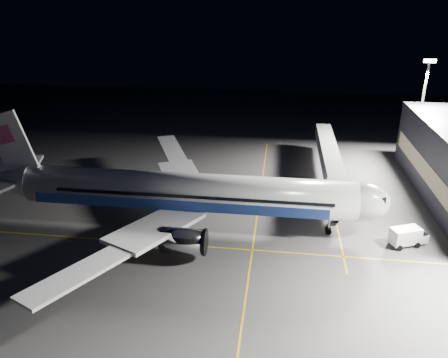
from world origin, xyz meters
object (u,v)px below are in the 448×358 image
jet_bridge (330,160)px  safety_cone_c (188,189)px  service_truck (408,236)px  baggage_tug (185,172)px  airliner (180,192)px  floodlight_mast_north (422,102)px  safety_cone_b (235,193)px  safety_cone_a (161,193)px

jet_bridge → safety_cone_c: 25.84m
service_truck → baggage_tug: bearing=127.4°
jet_bridge → service_truck: jet_bridge is taller
airliner → baggage_tug: bearing=100.7°
safety_cone_c → floodlight_mast_north: bearing=25.4°
floodlight_mast_north → baggage_tug: (-44.50, -13.81, -11.53)m
service_truck → safety_cone_c: bearing=134.9°
airliner → floodlight_mast_north: 52.56m
floodlight_mast_north → baggage_tug: size_ratio=8.05×
airliner → safety_cone_b: (6.87, 11.28, -4.90)m
airliner → baggage_tug: size_ratio=23.91×
safety_cone_b → safety_cone_a: bearing=-171.5°
jet_bridge → safety_cone_a: size_ratio=50.18×
safety_cone_b → baggage_tug: bearing=146.2°
jet_bridge → baggage_tug: bearing=179.7°
service_truck → baggage_tug: size_ratio=2.15×
floodlight_mast_north → safety_cone_b: bearing=-148.8°
service_truck → safety_cone_b: size_ratio=10.59×
service_truck → baggage_tug: service_truck is taller
service_truck → safety_cone_c: (-33.64, 13.53, -1.07)m
floodlight_mast_north → safety_cone_c: (-42.69, -20.26, -12.04)m
service_truck → safety_cone_a: size_ratio=8.05×
baggage_tug → safety_cone_b: bearing=-35.4°
airliner → jet_bridge: (23.08, 18.06, -0.58)m
service_truck → safety_cone_c: 36.28m
jet_bridge → service_truck: (8.95, -19.86, -3.17)m
service_truck → floodlight_mast_north: bearing=51.8°
jet_bridge → safety_cone_a: bearing=-163.3°
baggage_tug → safety_cone_c: (1.81, -6.45, -0.51)m
floodlight_mast_north → service_truck: size_ratio=3.75×
baggage_tug → jet_bridge: bearing=-1.9°
jet_bridge → service_truck: size_ratio=6.23×
airliner → jet_bridge: bearing=38.0°
floodlight_mast_north → safety_cone_a: 53.30m
safety_cone_a → safety_cone_c: size_ratio=1.02×
airliner → safety_cone_b: 14.09m
safety_cone_a → safety_cone_c: safety_cone_a is taller
safety_cone_c → jet_bridge: bearing=14.4°
jet_bridge → safety_cone_b: bearing=-157.3°
airliner → safety_cone_b: bearing=58.7°
baggage_tug → safety_cone_b: 12.40m
baggage_tug → service_truck: bearing=-31.0°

